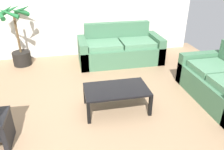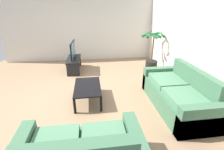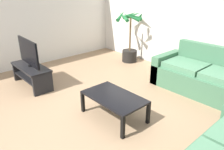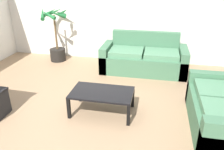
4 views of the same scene
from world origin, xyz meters
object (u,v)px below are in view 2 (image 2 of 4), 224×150
object	(u,v)px
tv_stand	(74,62)
tv	(73,50)
coffee_table	(88,88)
couch_main	(177,95)
potted_palm	(152,54)

from	to	relation	value
tv_stand	tv	bearing A→B (deg)	87.61
tv_stand	coffee_table	distance (m)	2.15
couch_main	tv	xyz separation A→B (m)	(-2.63, -2.47, 0.45)
couch_main	tv	world-z (taller)	tv
tv_stand	coffee_table	xyz separation A→B (m)	(2.09, 0.48, 0.05)
tv_stand	coffee_table	bearing A→B (deg)	12.87
tv	tv_stand	bearing A→B (deg)	-92.39
potted_palm	tv	bearing A→B (deg)	-96.01
couch_main	potted_palm	world-z (taller)	potted_palm
tv_stand	tv	xyz separation A→B (m)	(0.00, 0.00, 0.46)
tv	coffee_table	world-z (taller)	tv
couch_main	coffee_table	world-z (taller)	couch_main
couch_main	coffee_table	bearing A→B (deg)	-105.13
couch_main	tv	bearing A→B (deg)	-136.87
tv	potted_palm	size ratio (longest dim) A/B	0.67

